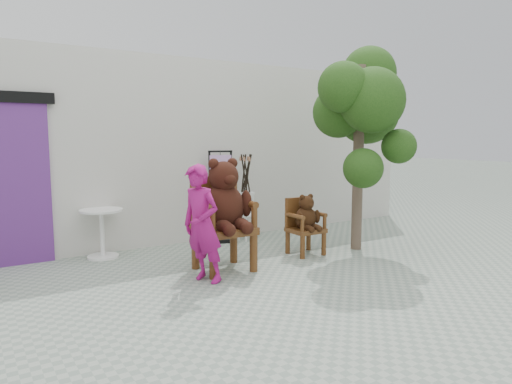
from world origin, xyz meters
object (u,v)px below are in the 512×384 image
tree (363,107)px  chair_big (223,207)px  stool_bucket (246,202)px  display_stand (221,207)px  person (203,225)px  chair_small (305,219)px  cafe_table (102,227)px

tree → chair_big: bearing=177.9°
chair_big → stool_bucket: size_ratio=1.01×
stool_bucket → display_stand: bearing=162.1°
person → display_stand: size_ratio=0.93×
chair_big → tree: (2.36, -0.09, 1.36)m
chair_small → cafe_table: 2.95m
cafe_table → stool_bucket: (2.33, -0.13, 0.20)m
cafe_table → tree: bearing=-23.8°
stool_bucket → person: bearing=-133.5°
person → chair_small: bearing=80.2°
chair_small → cafe_table: bearing=151.6°
chair_big → stool_bucket: (1.15, 1.34, -0.19)m
chair_big → cafe_table: (-1.18, 1.48, -0.39)m
person → display_stand: (1.22, 1.85, -0.12)m
chair_small → cafe_table: chair_small is taller
chair_big → tree: bearing=-2.1°
stool_bucket → cafe_table: bearing=176.7°
chair_big → cafe_table: chair_big is taller
person → tree: (2.84, 0.29, 1.48)m
stool_bucket → chair_small: bearing=-78.5°
cafe_table → stool_bucket: size_ratio=0.49×
chair_big → stool_bucket: 1.78m
stool_bucket → tree: bearing=-49.7°
chair_small → cafe_table: size_ratio=1.28×
display_stand → stool_bucket: 0.43m
chair_big → person: chair_big is taller
chair_small → tree: bearing=-9.5°
chair_big → chair_small: chair_big is taller
display_stand → stool_bucket: size_ratio=1.04×
chair_big → tree: tree is taller
person → stool_bucket: 2.36m
chair_small → chair_big: bearing=-177.1°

